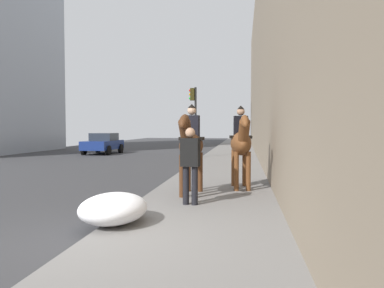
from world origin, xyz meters
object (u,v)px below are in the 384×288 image
mounted_horse_near (191,144)px  mounted_horse_far (241,142)px  pedestrian_greeting (190,161)px  car_near_lane (103,143)px  traffic_light_near_curb (194,111)px

mounted_horse_near → mounted_horse_far: bearing=134.8°
pedestrian_greeting → car_near_lane: size_ratio=0.43×
mounted_horse_far → traffic_light_near_curb: size_ratio=0.56×
mounted_horse_far → traffic_light_near_curb: bearing=-172.3°
mounted_horse_far → mounted_horse_near: bearing=-53.5°
pedestrian_greeting → traffic_light_near_curb: bearing=13.7°
mounted_horse_near → mounted_horse_far: mounted_horse_far is taller
pedestrian_greeting → car_near_lane: (17.12, 8.52, -0.36)m
traffic_light_near_curb → mounted_horse_far: bearing=-166.0°
pedestrian_greeting → car_near_lane: pedestrian_greeting is taller
mounted_horse_near → mounted_horse_far: size_ratio=0.99×
mounted_horse_far → pedestrian_greeting: 2.64m
mounted_horse_near → car_near_lane: bearing=-150.3°
mounted_horse_far → pedestrian_greeting: bearing=-30.9°
mounted_horse_far → pedestrian_greeting: size_ratio=1.36×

